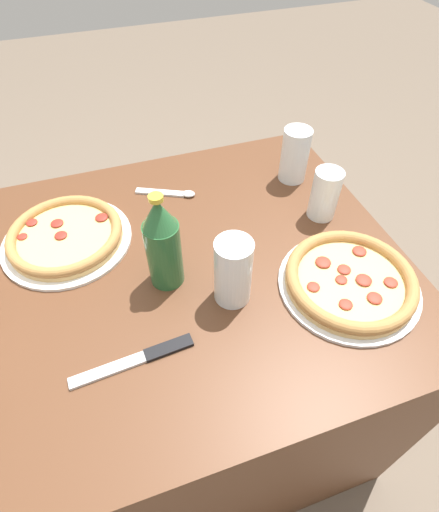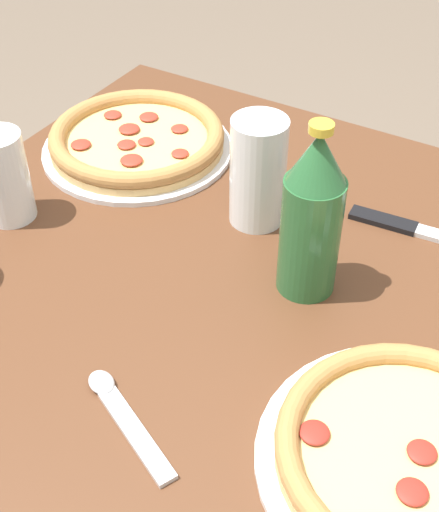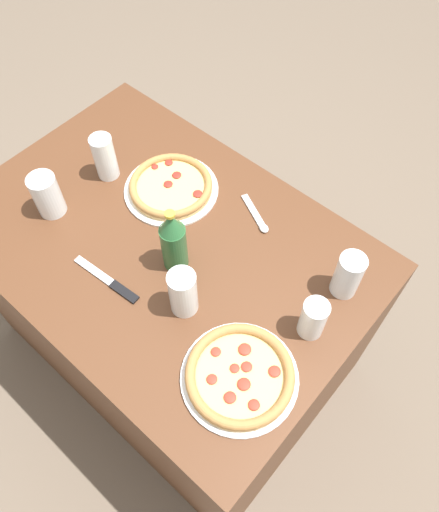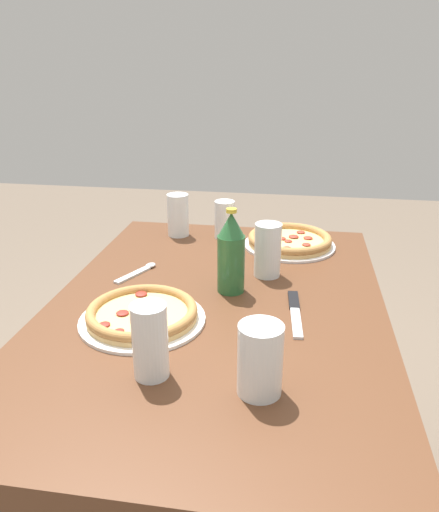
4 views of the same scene
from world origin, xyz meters
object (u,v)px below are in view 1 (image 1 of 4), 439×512
at_px(glass_water, 233,273).
at_px(beer_bottle, 163,244).
at_px(glass_red_wine, 294,157).
at_px(knife, 139,359).
at_px(pizza_veggie, 350,280).
at_px(pizza_pepperoni, 66,236).
at_px(spoon, 172,193).
at_px(glass_mango_juice, 325,196).

relative_size(glass_water, beer_bottle, 0.67).
relative_size(glass_red_wine, knife, 0.63).
bearing_deg(glass_red_wine, pizza_veggie, -97.61).
xyz_separation_m(glass_red_wine, beer_bottle, (-0.41, -0.24, 0.04)).
xyz_separation_m(pizza_pepperoni, spoon, (0.27, 0.09, -0.01)).
relative_size(pizza_pepperoni, glass_red_wine, 2.05).
height_order(pizza_pepperoni, knife, pizza_pepperoni).
relative_size(beer_bottle, spoon, 1.49).
distance_m(knife, spoon, 0.48).
xyz_separation_m(glass_mango_juice, glass_water, (-0.29, -0.17, 0.01)).
bearing_deg(pizza_pepperoni, glass_mango_juice, -9.74).
xyz_separation_m(glass_mango_juice, glass_red_wine, (-0.00, 0.16, 0.01)).
bearing_deg(spoon, knife, -111.27).
bearing_deg(glass_water, pizza_pepperoni, 139.07).
bearing_deg(pizza_veggie, pizza_pepperoni, 149.37).
relative_size(pizza_pepperoni, beer_bottle, 1.31).
relative_size(glass_red_wine, spoon, 0.95).
bearing_deg(knife, spoon, 68.73).
relative_size(pizza_veggie, spoon, 1.94).
height_order(pizza_pepperoni, glass_water, glass_water).
height_order(glass_red_wine, glass_water, glass_water).
height_order(glass_water, knife, glass_water).
bearing_deg(pizza_veggie, glass_water, 166.70).
bearing_deg(glass_water, beer_bottle, 142.90).
distance_m(pizza_veggie, glass_mango_juice, 0.23).
height_order(glass_mango_juice, beer_bottle, beer_bottle).
bearing_deg(glass_mango_juice, knife, -153.74).
xyz_separation_m(glass_water, beer_bottle, (-0.12, 0.09, 0.03)).
relative_size(pizza_pepperoni, knife, 1.29).
height_order(pizza_pepperoni, beer_bottle, beer_bottle).
relative_size(glass_water, knife, 0.66).
bearing_deg(beer_bottle, glass_mango_juice, 10.85).
height_order(glass_mango_juice, knife, glass_mango_juice).
bearing_deg(knife, beer_bottle, 60.73).
distance_m(pizza_pepperoni, spoon, 0.29).
bearing_deg(glass_water, spoon, 96.01).
height_order(glass_mango_juice, glass_water, glass_water).
distance_m(pizza_pepperoni, glass_red_wine, 0.60).
height_order(pizza_veggie, glass_water, glass_water).
bearing_deg(knife, pizza_veggie, 3.38).
bearing_deg(knife, pizza_pepperoni, 105.78).
bearing_deg(pizza_pepperoni, knife, -74.22).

